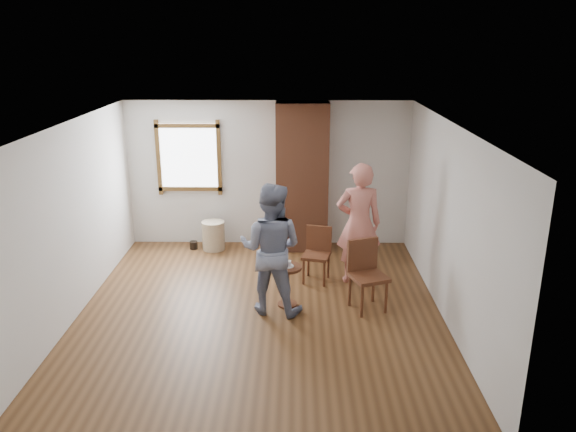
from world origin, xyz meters
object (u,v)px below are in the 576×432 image
(dining_chair_right, at_px, (366,271))
(man, at_px, (271,249))
(side_table, at_px, (287,279))
(stoneware_crock, at_px, (213,235))
(person_pink, at_px, (359,224))
(dining_chair_left, at_px, (317,251))

(dining_chair_right, bearing_deg, man, 164.14)
(side_table, bearing_deg, stoneware_crock, 121.84)
(stoneware_crock, relative_size, man, 0.28)
(person_pink, bearing_deg, dining_chair_right, 90.20)
(stoneware_crock, height_order, dining_chair_left, dining_chair_left)
(dining_chair_right, xyz_separation_m, person_pink, (-0.02, 0.87, 0.39))
(stoneware_crock, xyz_separation_m, dining_chair_right, (2.44, -2.20, 0.29))
(dining_chair_left, height_order, person_pink, person_pink)
(dining_chair_left, xyz_separation_m, side_table, (-0.45, -0.89, -0.08))
(dining_chair_left, xyz_separation_m, person_pink, (0.62, -0.05, 0.46))
(dining_chair_left, xyz_separation_m, man, (-0.67, -1.03, 0.44))
(dining_chair_left, height_order, dining_chair_right, dining_chair_right)
(man, xyz_separation_m, person_pink, (1.29, 0.99, 0.03))
(man, relative_size, person_pink, 0.97)
(stoneware_crock, bearing_deg, dining_chair_right, -42.05)
(man, bearing_deg, dining_chair_right, -161.19)
(stoneware_crock, distance_m, man, 2.66)
(side_table, height_order, person_pink, person_pink)
(stoneware_crock, xyz_separation_m, dining_chair_left, (1.80, -1.28, 0.22))
(dining_chair_right, bearing_deg, dining_chair_left, 104.01)
(dining_chair_right, height_order, side_table, dining_chair_right)
(dining_chair_left, distance_m, person_pink, 0.77)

